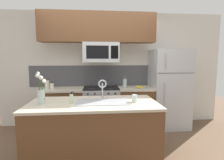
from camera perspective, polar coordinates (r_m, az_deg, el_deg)
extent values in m
plane|color=brown|center=(3.24, -2.91, -21.46)|extent=(10.00, 10.00, 0.00)
cube|color=silver|center=(4.16, 0.39, 3.56)|extent=(5.20, 0.10, 2.60)
cube|color=#4C4C51|center=(4.10, -3.71, 1.39)|extent=(3.23, 0.01, 0.48)
cube|color=brown|center=(3.97, -15.46, -9.48)|extent=(0.86, 0.62, 0.88)
cube|color=beige|center=(3.87, -15.67, -3.00)|extent=(0.89, 0.65, 0.03)
cube|color=brown|center=(4.00, 7.45, -9.17)|extent=(0.74, 0.62, 0.88)
cube|color=beige|center=(3.90, 7.55, -2.73)|extent=(0.77, 0.65, 0.03)
cube|color=#B7BABF|center=(3.91, -3.50, -9.26)|extent=(0.76, 0.62, 0.91)
cube|color=black|center=(3.81, -3.55, -2.57)|extent=(0.76, 0.62, 0.01)
cylinder|color=black|center=(3.67, -6.34, -2.79)|extent=(0.15, 0.15, 0.01)
cylinder|color=black|center=(3.68, -0.65, -2.72)|extent=(0.15, 0.15, 0.01)
cylinder|color=black|center=(3.94, -6.27, -2.14)|extent=(0.15, 0.15, 0.01)
cylinder|color=black|center=(3.95, -0.97, -2.07)|extent=(0.15, 0.15, 0.01)
cylinder|color=black|center=(3.50, -7.88, -4.54)|extent=(0.03, 0.02, 0.03)
cylinder|color=black|center=(3.50, -5.63, -4.52)|extent=(0.03, 0.02, 0.03)
cylinder|color=black|center=(3.50, -3.38, -4.49)|extent=(0.03, 0.02, 0.03)
cylinder|color=black|center=(3.51, -1.14, -4.46)|extent=(0.03, 0.02, 0.03)
cylinder|color=black|center=(3.52, 1.09, -4.42)|extent=(0.03, 0.02, 0.03)
cube|color=#B7BABF|center=(3.74, -3.63, 8.94)|extent=(0.74, 0.40, 0.41)
cube|color=black|center=(3.54, -4.76, 9.06)|extent=(0.45, 0.00, 0.26)
cube|color=black|center=(3.56, 0.84, 9.07)|extent=(0.15, 0.00, 0.26)
cube|color=brown|center=(3.76, -4.65, 16.64)|extent=(2.37, 0.34, 0.60)
cube|color=#B7BABF|center=(4.17, 17.96, -2.71)|extent=(0.81, 0.72, 1.74)
cube|color=black|center=(3.79, 20.31, 2.13)|extent=(0.78, 0.00, 0.01)
cylinder|color=#99999E|center=(3.67, 17.13, 5.93)|extent=(0.01, 0.01, 0.31)
cylinder|color=#99999E|center=(3.76, 16.73, -5.84)|extent=(0.01, 0.01, 0.66)
cylinder|color=silver|center=(3.95, -20.43, -1.38)|extent=(0.10, 0.10, 0.19)
cylinder|color=#4C331E|center=(3.94, -20.49, 0.11)|extent=(0.09, 0.09, 0.02)
cylinder|color=silver|center=(3.91, -19.04, -1.83)|extent=(0.08, 0.08, 0.13)
cylinder|color=black|center=(3.90, -19.08, -0.80)|extent=(0.08, 0.08, 0.01)
ellipsoid|color=yellow|center=(3.85, 8.96, -2.29)|extent=(0.15, 0.14, 0.05)
ellipsoid|color=yellow|center=(3.87, 8.99, -2.25)|extent=(0.17, 0.10, 0.07)
ellipsoid|color=yellow|center=(3.85, 9.14, -2.29)|extent=(0.18, 0.05, 0.06)
ellipsoid|color=yellow|center=(3.87, 9.17, -2.25)|extent=(0.18, 0.07, 0.05)
ellipsoid|color=yellow|center=(3.86, 9.30, -2.28)|extent=(0.17, 0.10, 0.06)
ellipsoid|color=yellow|center=(3.87, 9.31, -2.24)|extent=(0.16, 0.14, 0.05)
cylinder|color=brown|center=(3.86, 9.15, -1.84)|extent=(0.02, 0.02, 0.03)
cylinder|color=silver|center=(3.90, 4.19, -1.10)|extent=(0.09, 0.09, 0.18)
cylinder|color=#A3A3AA|center=(3.89, 4.20, 0.36)|extent=(0.08, 0.08, 0.02)
cylinder|color=#A3A3AA|center=(3.89, 4.21, 0.88)|extent=(0.01, 0.01, 0.05)
sphere|color=#A3A3AA|center=(3.88, 4.21, 1.36)|extent=(0.02, 0.02, 0.02)
cube|color=brown|center=(2.73, -5.93, -16.88)|extent=(1.83, 0.87, 0.88)
cube|color=beige|center=(2.58, -6.06, -7.59)|extent=(1.86, 0.90, 0.03)
cube|color=#ADAFB5|center=(2.58, -2.95, -7.09)|extent=(0.76, 0.44, 0.01)
cube|color=#ADAFB5|center=(2.60, -6.84, -8.83)|extent=(0.30, 0.33, 0.15)
cube|color=#ADAFB5|center=(2.61, 0.93, -8.70)|extent=(0.30, 0.33, 0.15)
cylinder|color=#B7BABF|center=(2.83, -3.17, -5.72)|extent=(0.04, 0.04, 0.02)
cylinder|color=#B7BABF|center=(2.81, -3.18, -3.33)|extent=(0.02, 0.02, 0.22)
torus|color=#B7BABF|center=(2.74, -3.16, -1.26)|extent=(0.13, 0.02, 0.13)
cylinder|color=#B7BABF|center=(2.69, -3.11, -2.06)|extent=(0.02, 0.02, 0.06)
cube|color=#B7BABF|center=(2.83, -2.46, -5.22)|extent=(0.07, 0.01, 0.01)
cylinder|color=beige|center=(2.56, -13.10, -5.95)|extent=(0.05, 0.05, 0.13)
cylinder|color=black|center=(2.55, -13.14, -4.26)|extent=(0.02, 0.02, 0.02)
cube|color=black|center=(2.54, -12.79, -3.86)|extent=(0.03, 0.01, 0.01)
cylinder|color=silver|center=(2.59, 7.38, -5.96)|extent=(0.08, 0.08, 0.11)
cylinder|color=silver|center=(2.63, -22.09, -5.17)|extent=(0.10, 0.10, 0.20)
cylinder|color=silver|center=(2.65, -22.03, -6.53)|extent=(0.09, 0.09, 0.06)
cylinder|color=#386B2D|center=(2.62, -22.63, -2.38)|extent=(0.04, 0.01, 0.34)
sphere|color=white|center=(2.60, -23.20, 1.32)|extent=(0.06, 0.06, 0.06)
cylinder|color=#386B2D|center=(2.60, -21.74, -3.26)|extent=(0.05, 0.03, 0.26)
sphere|color=white|center=(2.56, -21.42, -0.43)|extent=(0.04, 0.04, 0.04)
cylinder|color=#386B2D|center=(2.60, -22.15, -2.71)|extent=(0.02, 0.03, 0.31)
sphere|color=white|center=(2.57, -22.24, 0.70)|extent=(0.05, 0.05, 0.05)
cylinder|color=#386B2D|center=(2.62, -22.53, -2.01)|extent=(0.04, 0.02, 0.37)
sphere|color=white|center=(2.61, -23.00, 2.04)|extent=(0.04, 0.04, 0.04)
cylinder|color=#386B2D|center=(2.62, -21.71, -3.16)|extent=(0.04, 0.03, 0.26)
sphere|color=white|center=(2.61, -21.36, -0.28)|extent=(0.05, 0.05, 0.05)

